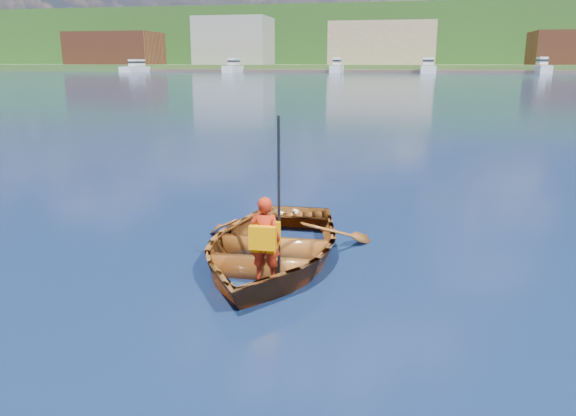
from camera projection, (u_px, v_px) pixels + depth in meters
The scene contains 8 objects.
ground at pixel (221, 261), 8.18m from camera, with size 600.00×600.00×0.00m.
rowboat at pixel (270, 246), 8.08m from camera, with size 2.79×3.90×0.81m.
child_paddler at pixel (265, 238), 7.09m from camera, with size 0.40×0.34×2.09m.
shoreline at pixel (402, 43), 229.78m from camera, with size 400.00×140.00×22.00m.
dock at pixel (413, 71), 147.50m from camera, with size 160.04×9.75×0.80m.
waterfront_buildings at pixel (373, 44), 164.09m from camera, with size 202.00×16.00×14.00m.
marina_yachts at pixel (395, 68), 143.76m from camera, with size 141.72×13.05×4.20m.
hillside_trees at pixel (431, 22), 228.92m from camera, with size 308.54×72.35×24.09m.
Camera 1 is at (2.53, -7.36, 2.82)m, focal length 35.00 mm.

